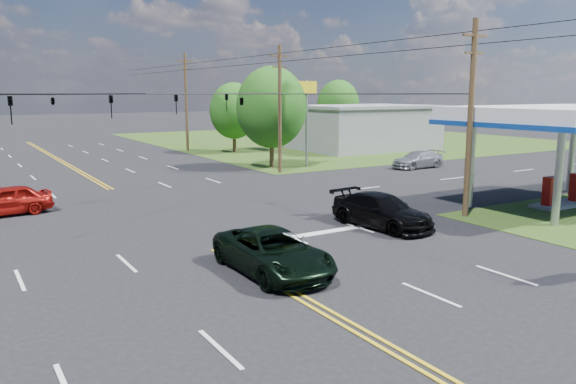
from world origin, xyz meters
TOP-DOWN VIEW (x-y plane):
  - ground at (0.00, 12.00)m, footprint 280.00×280.00m
  - grass_ne at (35.00, 44.00)m, footprint 46.00×48.00m
  - stop_bar at (5.00, 4.00)m, footprint 10.00×0.50m
  - retail_ne at (30.00, 32.00)m, footprint 14.00×10.00m
  - gas_canopy at (19.50, 2.00)m, footprint 12.20×8.20m
  - pole_se at (13.00, 3.00)m, footprint 1.60×0.28m
  - pole_ne at (13.00, 21.00)m, footprint 1.60×0.28m
  - pole_right_far at (13.00, 40.00)m, footprint 1.60×0.28m
  - span_wire_signals at (0.00, 12.00)m, footprint 26.00×18.00m
  - power_lines at (0.00, 10.00)m, footprint 26.04×100.00m
  - tree_right_a at (14.00, 24.00)m, footprint 5.70×5.70m
  - tree_right_b at (16.50, 36.00)m, footprint 4.94×4.94m
  - tree_far_r at (34.00, 42.00)m, footprint 5.32×5.32m
  - pickup_dkgreen at (0.50, 0.38)m, footprint 2.48×5.32m
  - suv_black at (8.02, 3.50)m, footprint 2.66×5.42m
  - sedan_red at (-6.41, 15.21)m, footprint 4.60×2.32m
  - sedan_far at (23.94, 17.50)m, footprint 4.82×2.13m
  - polesign_ne at (16.69, 22.93)m, footprint 1.96×0.52m

SIDE VIEW (x-z plane):
  - ground at x=0.00m, z-range 0.00..0.00m
  - grass_ne at x=35.00m, z-range -0.01..0.01m
  - stop_bar at x=5.00m, z-range -0.01..0.01m
  - sedan_far at x=23.94m, z-range 0.00..1.37m
  - pickup_dkgreen at x=0.50m, z-range 0.00..1.47m
  - sedan_red at x=-6.41m, z-range 0.00..1.50m
  - suv_black at x=8.02m, z-range 0.00..1.52m
  - retail_ne at x=30.00m, z-range 0.00..4.40m
  - tree_right_b at x=16.50m, z-range 0.68..7.76m
  - tree_far_r at x=34.00m, z-range 0.73..8.36m
  - gas_canopy at x=19.50m, z-range 2.04..7.39m
  - tree_right_a at x=14.00m, z-range 0.78..8.96m
  - pole_se at x=13.00m, z-range 0.17..9.67m
  - pole_ne at x=13.00m, z-range 0.17..9.67m
  - pole_right_far at x=13.00m, z-range 0.17..10.17m
  - polesign_ne at x=16.69m, z-range 1.83..8.90m
  - span_wire_signals at x=0.00m, z-range 5.43..6.56m
  - power_lines at x=0.00m, z-range 8.28..8.92m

